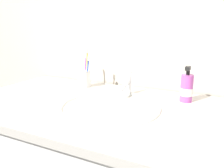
{
  "coord_description": "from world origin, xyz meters",
  "views": [
    {
      "loc": [
        0.4,
        -0.78,
        1.22
      ],
      "look_at": [
        0.01,
        0.02,
        1.0
      ],
      "focal_mm": 35.9,
      "sensor_mm": 36.0,
      "label": 1
    }
  ],
  "objects_px": {
    "toothbrush_yellow": "(87,65)",
    "soap_dispenser": "(187,88)",
    "faucet": "(128,84)",
    "toothbrush_purple": "(85,67)",
    "toothbrush_cup": "(84,79)",
    "toothbrush_blue": "(88,69)"
  },
  "relations": [
    {
      "from": "toothbrush_cup",
      "to": "toothbrush_yellow",
      "type": "height_order",
      "value": "toothbrush_yellow"
    },
    {
      "from": "toothbrush_purple",
      "to": "toothbrush_blue",
      "type": "distance_m",
      "value": 0.05
    },
    {
      "from": "faucet",
      "to": "toothbrush_purple",
      "type": "xyz_separation_m",
      "value": [
        -0.27,
        0.06,
        0.05
      ]
    },
    {
      "from": "toothbrush_purple",
      "to": "soap_dispenser",
      "type": "distance_m",
      "value": 0.55
    },
    {
      "from": "toothbrush_yellow",
      "to": "soap_dispenser",
      "type": "xyz_separation_m",
      "value": [
        0.51,
        -0.01,
        -0.06
      ]
    },
    {
      "from": "toothbrush_cup",
      "to": "toothbrush_purple",
      "type": "xyz_separation_m",
      "value": [
        -0.01,
        0.03,
        0.06
      ]
    },
    {
      "from": "faucet",
      "to": "toothbrush_yellow",
      "type": "bearing_deg",
      "value": 174.87
    },
    {
      "from": "faucet",
      "to": "toothbrush_purple",
      "type": "relative_size",
      "value": 0.83
    },
    {
      "from": "soap_dispenser",
      "to": "toothbrush_blue",
      "type": "bearing_deg",
      "value": 179.3
    },
    {
      "from": "faucet",
      "to": "toothbrush_blue",
      "type": "height_order",
      "value": "toothbrush_blue"
    },
    {
      "from": "faucet",
      "to": "toothbrush_yellow",
      "type": "xyz_separation_m",
      "value": [
        -0.24,
        0.02,
        0.07
      ]
    },
    {
      "from": "toothbrush_purple",
      "to": "toothbrush_yellow",
      "type": "distance_m",
      "value": 0.05
    },
    {
      "from": "toothbrush_yellow",
      "to": "toothbrush_cup",
      "type": "bearing_deg",
      "value": 160.64
    },
    {
      "from": "faucet",
      "to": "soap_dispenser",
      "type": "relative_size",
      "value": 0.92
    },
    {
      "from": "toothbrush_cup",
      "to": "soap_dispenser",
      "type": "bearing_deg",
      "value": -1.81
    },
    {
      "from": "toothbrush_cup",
      "to": "soap_dispenser",
      "type": "xyz_separation_m",
      "value": [
        0.54,
        -0.02,
        0.01
      ]
    },
    {
      "from": "faucet",
      "to": "toothbrush_cup",
      "type": "relative_size",
      "value": 1.62
    },
    {
      "from": "toothbrush_yellow",
      "to": "soap_dispenser",
      "type": "height_order",
      "value": "toothbrush_yellow"
    },
    {
      "from": "toothbrush_blue",
      "to": "toothbrush_yellow",
      "type": "height_order",
      "value": "toothbrush_yellow"
    },
    {
      "from": "toothbrush_cup",
      "to": "toothbrush_yellow",
      "type": "xyz_separation_m",
      "value": [
        0.03,
        -0.01,
        0.08
      ]
    },
    {
      "from": "faucet",
      "to": "toothbrush_blue",
      "type": "relative_size",
      "value": 0.85
    },
    {
      "from": "soap_dispenser",
      "to": "toothbrush_purple",
      "type": "bearing_deg",
      "value": 175.51
    }
  ]
}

